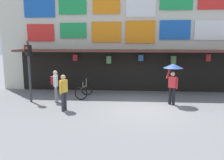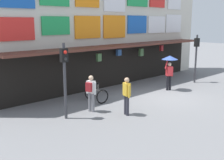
% 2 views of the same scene
% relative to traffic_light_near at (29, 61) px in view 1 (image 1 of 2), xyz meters
% --- Properties ---
extents(ground_plane, '(80.00, 80.00, 0.00)m').
position_rel_traffic_light_near_xyz_m(ground_plane, '(5.85, -0.86, -2.14)').
color(ground_plane, slate).
extents(shopfront, '(18.00, 2.60, 8.00)m').
position_rel_traffic_light_near_xyz_m(shopfront, '(5.85, 3.71, 1.82)').
color(shopfront, beige).
rests_on(shopfront, ground).
extents(traffic_light_near, '(0.31, 0.34, 3.20)m').
position_rel_traffic_light_near_xyz_m(traffic_light_near, '(0.00, 0.00, 0.00)').
color(traffic_light_near, '#38383D').
rests_on(traffic_light_near, ground).
extents(bicycle_parked, '(0.85, 1.23, 1.05)m').
position_rel_traffic_light_near_xyz_m(bicycle_parked, '(2.63, 1.13, -1.75)').
color(bicycle_parked, black).
rests_on(bicycle_parked, ground).
extents(pedestrian_with_umbrella, '(0.96, 0.96, 2.08)m').
position_rel_traffic_light_near_xyz_m(pedestrian_with_umbrella, '(7.33, -0.05, -0.50)').
color(pedestrian_with_umbrella, black).
rests_on(pedestrian_with_umbrella, ground).
extents(pedestrian_in_red, '(0.42, 0.52, 1.68)m').
position_rel_traffic_light_near_xyz_m(pedestrian_in_red, '(1.35, -0.02, -1.16)').
color(pedestrian_in_red, gray).
rests_on(pedestrian_in_red, ground).
extents(pedestrian_in_yellow, '(0.32, 0.51, 1.68)m').
position_rel_traffic_light_near_xyz_m(pedestrian_in_yellow, '(2.19, -1.44, -1.19)').
color(pedestrian_in_yellow, '#2D2D38').
rests_on(pedestrian_in_yellow, ground).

